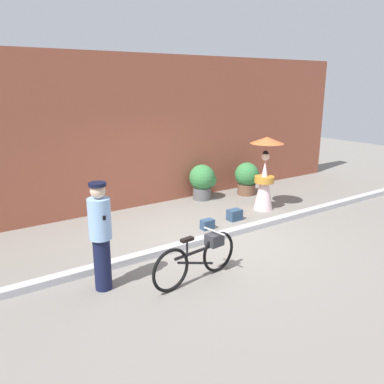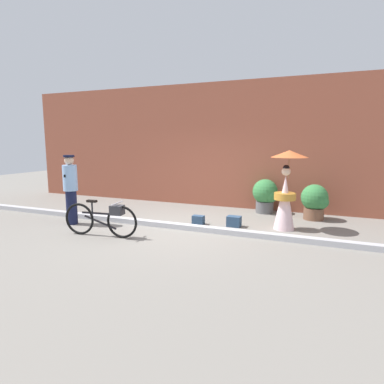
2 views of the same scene
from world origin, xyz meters
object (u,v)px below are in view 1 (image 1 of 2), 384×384
(person_with_parasol, at_px, (265,173))
(potted_plant_by_door, at_px, (203,180))
(person_officer, at_px, (101,234))
(backpack_on_pavement, at_px, (235,215))
(potted_plant_small, at_px, (248,177))
(bicycle_near_officer, at_px, (199,256))
(backpack_spare, at_px, (208,224))

(person_with_parasol, relative_size, potted_plant_by_door, 1.89)
(person_officer, height_order, backpack_on_pavement, person_officer)
(backpack_on_pavement, bearing_deg, person_with_parasol, 11.55)
(person_with_parasol, distance_m, potted_plant_small, 1.47)
(person_with_parasol, bearing_deg, bicycle_near_officer, -148.92)
(person_officer, height_order, backpack_spare, person_officer)
(bicycle_near_officer, relative_size, backpack_on_pavement, 5.28)
(person_with_parasol, height_order, potted_plant_small, person_with_parasol)
(potted_plant_small, height_order, backpack_on_pavement, potted_plant_small)
(person_with_parasol, distance_m, potted_plant_by_door, 1.81)
(backpack_spare, bearing_deg, person_with_parasol, 9.80)
(person_with_parasol, relative_size, potted_plant_small, 1.98)
(potted_plant_by_door, xyz_separation_m, backpack_on_pavement, (-0.41, -1.83, -0.40))
(potted_plant_small, distance_m, backpack_on_pavement, 2.34)
(person_with_parasol, xyz_separation_m, backpack_spare, (-2.02, -0.35, -0.82))
(bicycle_near_officer, height_order, potted_plant_by_door, potted_plant_by_door)
(person_with_parasol, bearing_deg, potted_plant_small, 64.72)
(potted_plant_by_door, distance_m, backpack_on_pavement, 1.92)
(potted_plant_by_door, bearing_deg, backpack_on_pavement, -102.73)
(person_with_parasol, bearing_deg, backpack_on_pavement, -168.45)
(person_officer, xyz_separation_m, backpack_on_pavement, (3.76, 1.29, -0.78))
(potted_plant_small, bearing_deg, bicycle_near_officer, -140.51)
(backpack_spare, bearing_deg, potted_plant_by_door, 56.51)
(bicycle_near_officer, distance_m, person_officer, 1.60)
(person_officer, relative_size, potted_plant_small, 1.84)
(person_officer, distance_m, backpack_on_pavement, 4.05)
(person_officer, height_order, potted_plant_small, person_officer)
(bicycle_near_officer, bearing_deg, person_officer, 157.14)
(bicycle_near_officer, xyz_separation_m, person_officer, (-1.40, 0.59, 0.50))
(bicycle_near_officer, height_order, potted_plant_small, potted_plant_small)
(person_officer, bearing_deg, bicycle_near_officer, -22.86)
(backpack_on_pavement, bearing_deg, potted_plant_by_door, 77.27)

